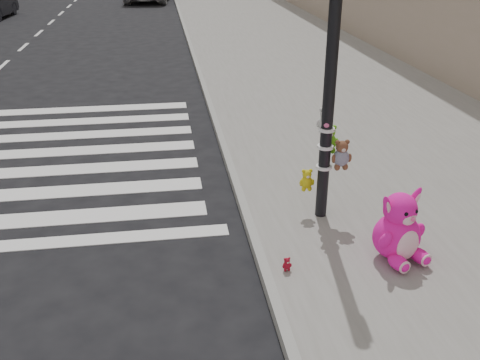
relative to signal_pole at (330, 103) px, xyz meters
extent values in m
plane|color=black|center=(-2.63, -1.81, -1.80)|extent=(120.00, 120.00, 0.00)
cube|color=slate|center=(2.37, 8.19, -1.73)|extent=(7.00, 80.00, 0.14)
cube|color=gray|center=(-1.08, 8.19, -1.73)|extent=(0.12, 80.00, 0.15)
cylinder|color=black|center=(-0.03, -0.01, 0.34)|extent=(0.16, 0.16, 4.00)
cylinder|color=white|center=(-0.03, -0.01, -0.91)|extent=(0.22, 0.22, 0.04)
cylinder|color=white|center=(-0.03, -0.01, -0.61)|extent=(0.22, 0.22, 0.04)
cylinder|color=white|center=(-0.03, -0.01, -0.36)|extent=(0.22, 0.22, 0.04)
ellipsoid|color=#FF15A4|center=(0.49, -1.51, -1.58)|extent=(0.28, 0.36, 0.17)
ellipsoid|color=#FF15A4|center=(0.81, -1.41, -1.58)|extent=(0.28, 0.36, 0.17)
ellipsoid|color=#FF15A4|center=(0.57, -1.21, -1.36)|extent=(0.73, 0.67, 0.60)
ellipsoid|color=#F9BFD1|center=(0.64, -1.41, -1.38)|extent=(0.35, 0.21, 0.39)
sphere|color=#FF15A4|center=(0.57, -1.21, -0.99)|extent=(0.52, 0.52, 0.41)
ellipsoid|color=#FF15A4|center=(0.39, -1.25, -0.93)|extent=(0.30, 0.17, 0.41)
ellipsoid|color=#FF15A4|center=(0.75, -1.14, -0.93)|extent=(0.30, 0.17, 0.41)
camera|label=1|loc=(-2.17, -6.55, 2.05)|focal=40.00mm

